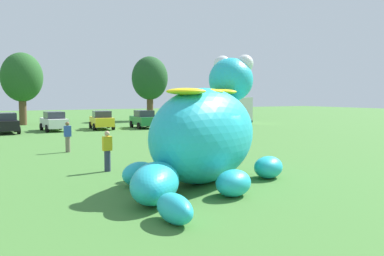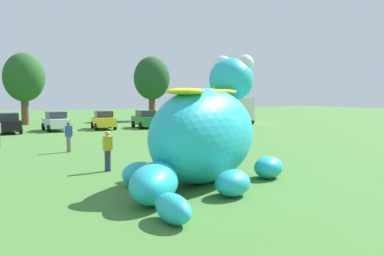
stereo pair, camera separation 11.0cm
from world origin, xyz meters
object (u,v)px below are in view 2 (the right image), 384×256
at_px(box_truck, 234,109).
at_px(spectator_mid_field, 108,151).
at_px(car_yellow, 103,120).
at_px(giant_inflatable_creature, 205,134).
at_px(spectator_by_cars, 216,133).
at_px(car_black, 8,123).
at_px(car_green, 145,119).
at_px(car_white, 56,121).
at_px(spectator_near_inflatable, 69,137).
at_px(car_blue, 179,118).

relative_size(box_truck, spectator_mid_field, 3.87).
bearing_deg(car_yellow, spectator_mid_field, -106.00).
height_order(giant_inflatable_creature, box_truck, giant_inflatable_creature).
relative_size(car_yellow, box_truck, 0.65).
distance_m(giant_inflatable_creature, box_truck, 33.09).
bearing_deg(car_yellow, spectator_by_cars, -82.10).
bearing_deg(spectator_by_cars, giant_inflatable_creature, -123.46).
relative_size(car_yellow, spectator_mid_field, 2.51).
bearing_deg(spectator_by_cars, car_black, 123.38).
bearing_deg(car_green, car_black, 179.51).
height_order(car_yellow, spectator_mid_field, car_yellow).
bearing_deg(giant_inflatable_creature, car_green, 72.89).
xyz_separation_m(car_black, box_truck, (23.76, 1.76, 0.74)).
bearing_deg(box_truck, spectator_by_cars, -126.44).
height_order(car_white, spectator_near_inflatable, car_white).
height_order(car_yellow, spectator_by_cars, car_yellow).
bearing_deg(box_truck, spectator_mid_field, -133.21).
distance_m(car_yellow, box_truck, 15.54).
distance_m(car_white, spectator_near_inflatable, 15.21).
distance_m(car_white, spectator_by_cars, 17.96).
xyz_separation_m(spectator_near_inflatable, spectator_by_cars, (8.69, -1.64, 0.00)).
xyz_separation_m(car_white, spectator_near_inflatable, (-2.09, -15.06, -0.01)).
bearing_deg(car_yellow, car_green, -8.21).
bearing_deg(car_green, spectator_mid_field, -115.74).
distance_m(car_blue, box_truck, 8.19).
xyz_separation_m(giant_inflatable_creature, spectator_mid_field, (-2.54, 3.82, -0.94)).
bearing_deg(giant_inflatable_creature, spectator_mid_field, 123.60).
bearing_deg(car_blue, spectator_mid_field, -123.12).
relative_size(car_black, spectator_near_inflatable, 2.41).
distance_m(car_black, car_blue, 15.85).
bearing_deg(car_green, box_truck, 9.22).
bearing_deg(spectator_mid_field, giant_inflatable_creature, -56.40).
relative_size(car_black, box_truck, 0.62).
xyz_separation_m(car_black, spectator_mid_field, (2.03, -21.38, -0.01)).
bearing_deg(car_green, car_blue, -1.59).
xyz_separation_m(car_yellow, spectator_mid_field, (-6.26, -21.85, -0.01)).
xyz_separation_m(giant_inflatable_creature, car_yellow, (3.73, 25.66, -0.93)).
bearing_deg(spectator_near_inflatable, spectator_by_cars, -10.68).
distance_m(car_yellow, car_green, 4.03).
height_order(car_green, spectator_near_inflatable, car_green).
bearing_deg(box_truck, car_white, -176.71).
bearing_deg(giant_inflatable_creature, car_black, 100.28).
xyz_separation_m(car_yellow, car_blue, (7.55, -0.67, 0.00)).
bearing_deg(giant_inflatable_creature, car_white, 91.28).
height_order(giant_inflatable_creature, car_white, giant_inflatable_creature).
xyz_separation_m(car_yellow, box_truck, (15.47, 1.29, 0.74)).
relative_size(giant_inflatable_creature, car_yellow, 1.95).
bearing_deg(spectator_near_inflatable, spectator_mid_field, -88.96).
height_order(car_white, spectator_by_cars, car_white).
bearing_deg(spectator_mid_field, car_black, 95.44).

